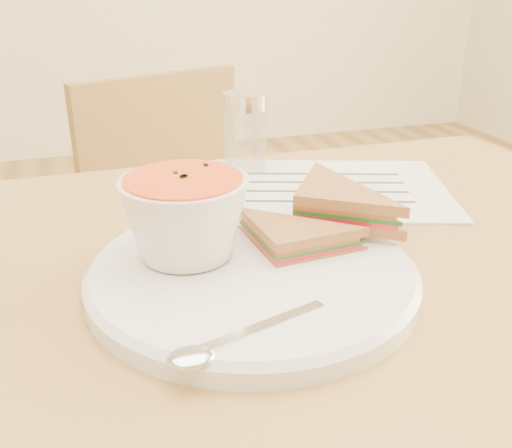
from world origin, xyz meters
name	(u,v)px	position (x,y,z in m)	size (l,w,h in m)	color
chair_far	(209,287)	(0.06, 0.54, 0.41)	(0.37, 0.37, 0.83)	brown
plate	(252,275)	(-0.02, -0.03, 0.76)	(0.30, 0.30, 0.02)	white
soup_bowl	(186,221)	(-0.07, 0.00, 0.81)	(0.12, 0.12, 0.08)	white
sandwich_half_a	(276,260)	(0.00, -0.05, 0.78)	(0.10, 0.10, 0.03)	#A6743A
sandwich_half_b	(293,212)	(0.04, 0.02, 0.80)	(0.11, 0.11, 0.03)	#A6743A
spoon	(251,332)	(-0.05, -0.13, 0.77)	(0.18, 0.04, 0.01)	silver
paper_menu	(326,188)	(0.15, 0.18, 0.75)	(0.32, 0.23, 0.00)	white
condiment_shaker	(245,133)	(0.07, 0.28, 0.81)	(0.06, 0.06, 0.11)	silver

